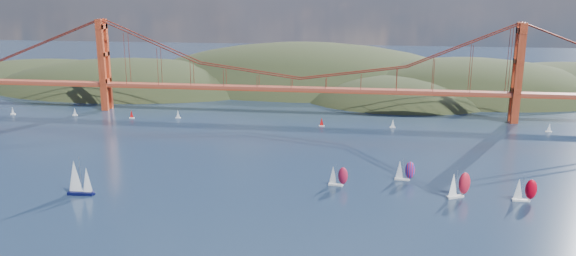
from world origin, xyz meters
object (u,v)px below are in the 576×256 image
Objects in this scene: sloop_navy at (78,178)px; racer_1 at (459,184)px; racer_2 at (524,189)px; racer_rwb at (404,170)px; racer_0 at (338,176)px.

sloop_navy reaches higher than racer_1.
sloop_navy is 1.39× the size of racer_1.
racer_1 is 1.12× the size of racer_2.
racer_0 is at bearing -151.98° from racer_rwb.
sloop_navy is 137.00m from racer_1.
racer_2 is at bearing 2.77° from racer_0.
racer_2 is at bearing -28.02° from racer_1.
sloop_navy reaches higher than racer_0.
racer_2 is at bearing 2.32° from sloop_navy.
racer_1 is 22.42m from racer_2.
racer_1 reaches higher than racer_0.
sloop_navy is 95.27m from racer_0.
racer_1 is at bearing 179.21° from racer_2.
racer_rwb is at bearing 111.82° from racer_1.
racer_2 is (22.40, -0.55, -0.54)m from racer_1.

